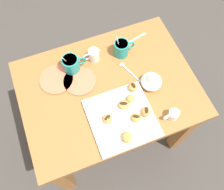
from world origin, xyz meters
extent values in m
plane|color=#423D38|center=(0.00, 0.00, 0.00)|extent=(8.00, 8.00, 0.00)
cube|color=#A36633|center=(0.00, 0.00, 0.69)|extent=(0.93, 0.69, 0.04)
cube|color=#A36633|center=(-0.41, -0.29, 0.34)|extent=(0.07, 0.07, 0.67)
cube|color=#A36633|center=(0.41, -0.29, 0.34)|extent=(0.07, 0.07, 0.67)
cube|color=#A36633|center=(-0.41, 0.29, 0.34)|extent=(0.07, 0.07, 0.67)
cube|color=#A36633|center=(0.41, 0.29, 0.34)|extent=(0.07, 0.07, 0.67)
cube|color=white|center=(0.00, -0.19, 0.71)|extent=(0.32, 0.32, 0.02)
cylinder|color=teal|center=(-0.15, 0.18, 0.76)|extent=(0.09, 0.09, 0.10)
torus|color=teal|center=(-0.09, 0.18, 0.76)|extent=(0.06, 0.01, 0.06)
cylinder|color=black|center=(-0.15, 0.18, 0.80)|extent=(0.08, 0.08, 0.01)
cylinder|color=silver|center=(-0.16, 0.18, 0.79)|extent=(0.04, 0.04, 0.13)
cylinder|color=teal|center=(0.15, 0.18, 0.75)|extent=(0.08, 0.08, 0.09)
torus|color=teal|center=(0.20, 0.18, 0.76)|extent=(0.06, 0.01, 0.06)
cylinder|color=black|center=(0.15, 0.18, 0.79)|extent=(0.07, 0.07, 0.01)
cylinder|color=silver|center=(0.13, 0.18, 0.79)|extent=(0.02, 0.05, 0.12)
cylinder|color=white|center=(-0.01, 0.20, 0.74)|extent=(0.06, 0.06, 0.07)
cone|color=white|center=(0.02, 0.20, 0.77)|extent=(0.02, 0.02, 0.02)
torus|color=white|center=(-0.05, 0.20, 0.75)|extent=(0.05, 0.01, 0.05)
cylinder|color=white|center=(-0.01, 0.20, 0.77)|extent=(0.05, 0.05, 0.01)
ellipsoid|color=white|center=(0.22, -0.06, 0.74)|extent=(0.11, 0.11, 0.06)
sphere|color=#F4E5B2|center=(0.22, -0.06, 0.76)|extent=(0.06, 0.06, 0.06)
ellipsoid|color=green|center=(0.23, -0.06, 0.78)|extent=(0.03, 0.02, 0.02)
cylinder|color=white|center=(0.24, -0.27, 0.73)|extent=(0.05, 0.05, 0.05)
cone|color=white|center=(0.27, -0.27, 0.75)|extent=(0.02, 0.02, 0.02)
torus|color=white|center=(0.21, -0.27, 0.74)|extent=(0.04, 0.01, 0.04)
cylinder|color=#381E11|center=(0.24, -0.27, 0.76)|extent=(0.04, 0.04, 0.01)
cylinder|color=#E5704C|center=(-0.13, 0.09, 0.71)|extent=(0.18, 0.18, 0.01)
cylinder|color=#E5704C|center=(-0.24, 0.15, 0.71)|extent=(0.18, 0.18, 0.01)
cube|color=silver|center=(0.25, 0.24, 0.71)|extent=(0.15, 0.04, 0.00)
ellipsoid|color=silver|center=(0.32, 0.26, 0.71)|extent=(0.03, 0.02, 0.01)
cube|color=silver|center=(0.15, 0.04, 0.71)|extent=(0.06, 0.14, 0.00)
ellipsoid|color=silver|center=(0.12, 0.11, 0.71)|extent=(0.03, 0.02, 0.01)
ellipsoid|color=#D19347|center=(0.08, -0.11, 0.74)|extent=(0.05, 0.05, 0.03)
ellipsoid|color=#D19347|center=(0.12, -0.06, 0.74)|extent=(0.06, 0.06, 0.04)
ellipsoid|color=#381E11|center=(0.12, -0.06, 0.76)|extent=(0.02, 0.03, 0.00)
ellipsoid|color=#D19347|center=(0.12, -0.21, 0.74)|extent=(0.06, 0.06, 0.04)
ellipsoid|color=#381E11|center=(0.12, -0.21, 0.76)|extent=(0.03, 0.04, 0.00)
ellipsoid|color=#D19347|center=(-0.02, -0.29, 0.74)|extent=(0.07, 0.07, 0.04)
ellipsoid|color=#D19347|center=(-0.07, -0.17, 0.74)|extent=(0.06, 0.06, 0.03)
ellipsoid|color=#381E11|center=(-0.07, -0.17, 0.75)|extent=(0.04, 0.03, 0.00)
ellipsoid|color=#D19347|center=(0.03, -0.13, 0.74)|extent=(0.06, 0.05, 0.03)
ellipsoid|color=#381E11|center=(0.03, -0.13, 0.75)|extent=(0.04, 0.03, 0.00)
ellipsoid|color=#D19347|center=(0.06, -0.22, 0.74)|extent=(0.06, 0.05, 0.03)
ellipsoid|color=#381E11|center=(0.06, -0.22, 0.76)|extent=(0.04, 0.03, 0.00)
camera|label=1|loc=(-0.19, -0.56, 1.87)|focal=39.39mm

